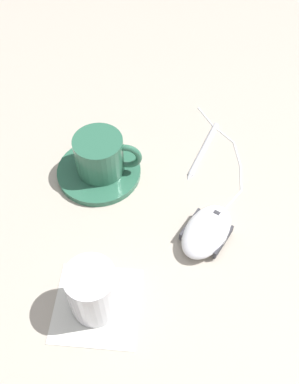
# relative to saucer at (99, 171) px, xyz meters

# --- Properties ---
(ground_plane) EXTENTS (3.00, 3.00, 0.00)m
(ground_plane) POSITION_rel_saucer_xyz_m (-0.02, 0.11, -0.01)
(ground_plane) COLOR #B2A899
(saucer) EXTENTS (0.14, 0.14, 0.01)m
(saucer) POSITION_rel_saucer_xyz_m (0.00, 0.00, 0.00)
(saucer) COLOR #2D664C
(saucer) RESTS_ON ground
(coffee_cup) EXTENTS (0.11, 0.08, 0.06)m
(coffee_cup) POSITION_rel_saucer_xyz_m (-0.01, -0.00, 0.04)
(coffee_cup) COLOR #2D664C
(coffee_cup) RESTS_ON saucer
(computer_mouse) EXTENTS (0.11, 0.11, 0.03)m
(computer_mouse) POSITION_rel_saucer_xyz_m (-0.14, 0.15, 0.01)
(computer_mouse) COLOR silver
(computer_mouse) RESTS_ON ground
(mouse_cable) EXTENTS (0.07, 0.24, 0.00)m
(mouse_cable) POSITION_rel_saucer_xyz_m (-0.22, 0.00, -0.00)
(mouse_cable) COLOR white
(mouse_cable) RESTS_ON ground
(napkin_under_glass) EXTENTS (0.14, 0.14, 0.00)m
(napkin_under_glass) POSITION_rel_saucer_xyz_m (0.03, 0.23, -0.00)
(napkin_under_glass) COLOR silver
(napkin_under_glass) RESTS_ON ground
(drinking_glass) EXTENTS (0.06, 0.06, 0.08)m
(drinking_glass) POSITION_rel_saucer_xyz_m (0.03, 0.23, 0.04)
(drinking_glass) COLOR silver
(drinking_glass) RESTS_ON napkin_under_glass
(pen) EXTENTS (0.09, 0.12, 0.01)m
(pen) POSITION_rel_saucer_xyz_m (-0.18, -0.01, -0.00)
(pen) COLOR silver
(pen) RESTS_ON ground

